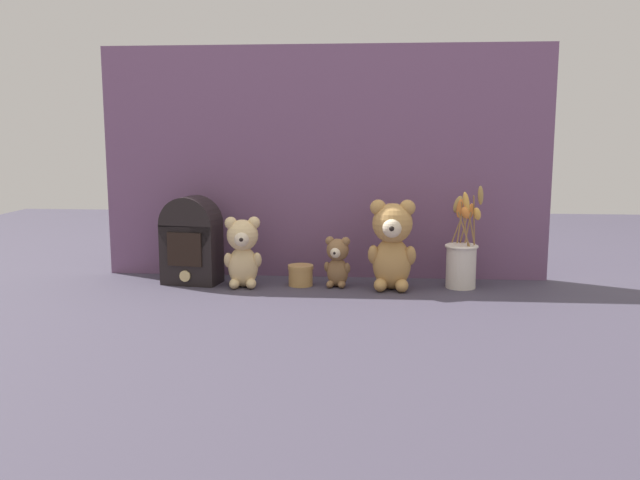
{
  "coord_description": "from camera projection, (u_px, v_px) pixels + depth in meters",
  "views": [
    {
      "loc": [
        0.17,
        -2.03,
        0.47
      ],
      "look_at": [
        0.0,
        0.02,
        0.15
      ],
      "focal_mm": 38.0,
      "sensor_mm": 36.0,
      "label": 1
    }
  ],
  "objects": [
    {
      "name": "vintage_radio",
      "position": [
        191.0,
        240.0,
        2.12
      ],
      "size": [
        0.19,
        0.13,
        0.28
      ],
      "color": "black",
      "rests_on": "ground"
    },
    {
      "name": "ground_plane",
      "position": [
        319.0,
        288.0,
        2.08
      ],
      "size": [
        4.0,
        4.0,
        0.0
      ],
      "primitive_type": "plane",
      "color": "#3D3847"
    },
    {
      "name": "teddy_bear_small",
      "position": [
        337.0,
        261.0,
        2.08
      ],
      "size": [
        0.09,
        0.08,
        0.16
      ],
      "color": "olive",
      "rests_on": "ground"
    },
    {
      "name": "teddy_bear_large",
      "position": [
        392.0,
        243.0,
        2.04
      ],
      "size": [
        0.15,
        0.14,
        0.27
      ],
      "color": "tan",
      "rests_on": "ground"
    },
    {
      "name": "teddy_bear_medium",
      "position": [
        243.0,
        251.0,
        2.07
      ],
      "size": [
        0.12,
        0.11,
        0.22
      ],
      "color": "#DBBC84",
      "rests_on": "ground"
    },
    {
      "name": "decorative_tin_tall",
      "position": [
        301.0,
        275.0,
        2.11
      ],
      "size": [
        0.08,
        0.08,
        0.06
      ],
      "color": "tan",
      "rests_on": "ground"
    },
    {
      "name": "backdrop_wall",
      "position": [
        324.0,
        163.0,
        2.19
      ],
      "size": [
        1.45,
        0.02,
        0.75
      ],
      "color": "#704C70",
      "rests_on": "ground"
    },
    {
      "name": "flower_vase",
      "position": [
        462.0,
        258.0,
        2.07
      ],
      "size": [
        0.11,
        0.14,
        0.32
      ],
      "color": "silver",
      "rests_on": "ground"
    }
  ]
}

